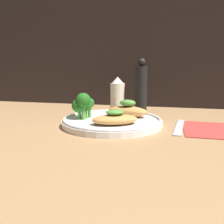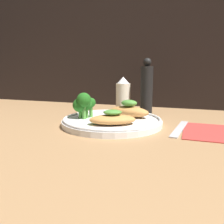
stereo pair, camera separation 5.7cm
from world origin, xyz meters
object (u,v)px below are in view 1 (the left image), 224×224
plate (112,121)px  broccoli_bunch (83,104)px  sauce_bottle (118,95)px  pepper_grinder (141,88)px

plate → broccoli_bunch: 9.09cm
broccoli_bunch → sauce_bottle: bearing=75.1°
plate → sauce_bottle: (-2.78, 18.75, 4.86)cm
sauce_bottle → broccoli_bunch: bearing=-104.9°
pepper_grinder → broccoli_bunch: bearing=-124.3°
broccoli_bunch → pepper_grinder: 23.66cm
sauce_bottle → plate: bearing=-81.6°
plate → sauce_bottle: bearing=98.4°
sauce_bottle → pepper_grinder: bearing=0.0°
broccoli_bunch → pepper_grinder: pepper_grinder is taller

